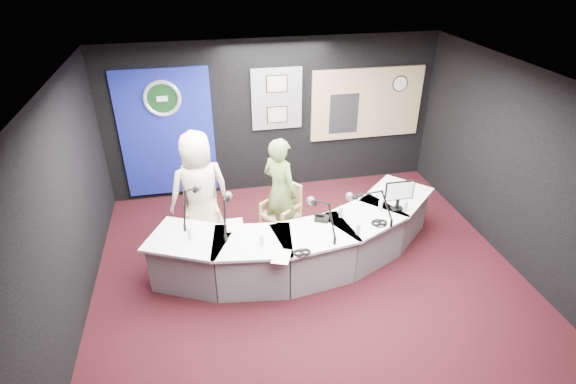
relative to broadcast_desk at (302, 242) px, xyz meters
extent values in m
plane|color=black|center=(0.05, -0.55, -0.38)|extent=(6.00, 6.00, 0.00)
cube|color=silver|center=(0.05, -0.55, 2.42)|extent=(6.00, 6.00, 0.02)
cube|color=black|center=(0.05, 2.45, 1.02)|extent=(6.00, 0.02, 2.80)
cube|color=black|center=(-2.95, -0.55, 1.02)|extent=(0.02, 6.00, 2.80)
cube|color=black|center=(3.05, -0.55, 1.02)|extent=(0.02, 6.00, 2.80)
cube|color=navy|center=(-1.85, 2.42, 0.88)|extent=(1.60, 0.05, 2.30)
torus|color=silver|center=(-1.85, 2.38, 1.52)|extent=(0.63, 0.07, 0.63)
cylinder|color=#0E3313|center=(-1.85, 2.38, 1.52)|extent=(0.48, 0.01, 0.48)
cube|color=slate|center=(0.10, 2.42, 1.38)|extent=(0.90, 0.04, 1.10)
cube|color=gray|center=(0.10, 2.39, 1.65)|extent=(0.34, 0.02, 0.27)
cube|color=gray|center=(0.10, 2.39, 1.09)|extent=(0.34, 0.02, 0.27)
cube|color=tan|center=(1.80, 2.42, 1.18)|extent=(2.12, 0.06, 1.32)
cube|color=#D2BD85|center=(1.80, 2.41, 1.18)|extent=(2.00, 0.02, 1.20)
cube|color=black|center=(1.35, 2.39, 1.03)|extent=(0.55, 0.02, 0.75)
cylinder|color=white|center=(2.40, 2.39, 1.52)|extent=(0.28, 0.01, 0.28)
cube|color=slate|center=(-1.39, 1.10, 0.24)|extent=(0.51, 0.14, 0.70)
imported|color=beige|center=(-1.39, 0.85, 0.56)|extent=(1.03, 0.80, 1.87)
imported|color=olive|center=(-0.18, 0.69, 0.49)|extent=(0.72, 0.76, 1.74)
cube|color=black|center=(1.44, 0.02, 0.70)|extent=(0.49, 0.03, 0.33)
cube|color=black|center=(0.28, -0.03, 0.40)|extent=(0.25, 0.23, 0.05)
torus|color=black|center=(1.04, -0.29, 0.39)|extent=(0.24, 0.24, 0.04)
torus|color=black|center=(-0.17, -0.73, 0.39)|extent=(0.20, 0.20, 0.03)
cube|color=white|center=(-0.94, 0.09, 0.38)|extent=(0.24, 0.34, 0.00)
cube|color=white|center=(-0.44, -0.74, 0.38)|extent=(0.31, 0.36, 0.00)
camera|label=1|loc=(-1.28, -5.15, 3.88)|focal=28.00mm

